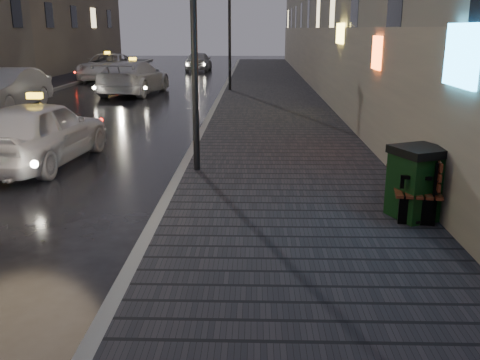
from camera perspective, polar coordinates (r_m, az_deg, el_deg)
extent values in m
cube|color=black|center=(26.66, 3.28, 9.18)|extent=(4.60, 58.00, 0.15)
cube|color=slate|center=(26.70, -1.94, 9.21)|extent=(0.20, 58.00, 0.15)
cube|color=black|center=(29.15, -22.63, 8.58)|extent=(2.40, 58.00, 0.15)
cube|color=slate|center=(28.65, -20.22, 8.71)|extent=(0.20, 58.00, 0.15)
cylinder|color=black|center=(11.55, -4.88, 13.22)|extent=(0.14, 0.14, 5.00)
cylinder|color=black|center=(27.50, -1.11, 14.79)|extent=(0.14, 0.14, 5.00)
cube|color=black|center=(8.96, 18.35, -3.15)|extent=(0.57, 0.16, 0.46)
cube|color=black|center=(8.89, 20.17, -0.78)|extent=(0.08, 0.08, 0.80)
cube|color=black|center=(8.80, 18.29, 0.24)|extent=(0.48, 0.13, 0.06)
cube|color=black|center=(10.58, 17.20, -0.18)|extent=(0.57, 0.16, 0.46)
cube|color=black|center=(10.52, 18.72, 1.84)|extent=(0.08, 0.08, 0.80)
cube|color=black|center=(10.44, 17.13, 2.72)|extent=(0.48, 0.13, 0.06)
cube|color=#4B1A10|center=(9.70, 17.85, -0.06)|extent=(1.01, 2.13, 0.05)
cube|color=#4B1A10|center=(9.66, 19.62, 1.74)|extent=(0.36, 2.03, 0.46)
cube|color=black|center=(9.23, 18.38, -0.65)|extent=(0.95, 0.95, 1.06)
cube|color=black|center=(9.09, 18.70, 2.94)|extent=(1.03, 1.03, 0.13)
imported|color=silver|center=(13.61, -20.71, 4.79)|extent=(2.35, 4.83, 1.59)
imported|color=gray|center=(23.48, -23.72, 8.82)|extent=(1.97, 5.07, 1.64)
imported|color=silver|center=(27.52, -11.28, 10.70)|extent=(3.01, 5.95, 1.65)
imported|color=silver|center=(35.61, -13.89, 11.65)|extent=(2.94, 6.00, 1.64)
imported|color=#A9ABB2|center=(42.10, -4.43, 12.52)|extent=(1.83, 4.35, 1.47)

